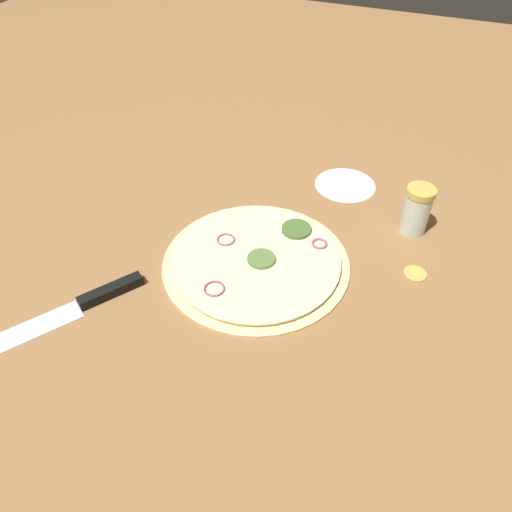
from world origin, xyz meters
name	(u,v)px	position (x,y,z in m)	size (l,w,h in m)	color
ground_plane	(256,264)	(0.00, 0.00, 0.00)	(3.00, 3.00, 0.00)	olive
pizza	(257,261)	(0.00, 0.00, 0.01)	(0.33, 0.33, 0.02)	beige
knife	(73,309)	(0.23, 0.21, 0.01)	(0.22, 0.30, 0.02)	silver
spice_jar	(416,210)	(-0.24, -0.20, 0.05)	(0.05, 0.05, 0.09)	silver
loose_cap	(415,273)	(-0.26, -0.08, 0.00)	(0.04, 0.04, 0.01)	gold
flour_patch	(345,185)	(-0.08, -0.29, 0.00)	(0.13, 0.13, 0.00)	white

